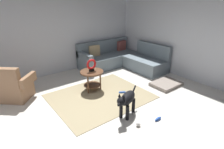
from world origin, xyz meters
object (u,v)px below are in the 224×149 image
at_px(dog, 127,100).
at_px(dog_toy_bone, 158,119).
at_px(sectional_couch, 122,59).
at_px(torus_sculpture, 91,65).
at_px(side_table, 92,76).
at_px(dog_toy_ball, 138,124).
at_px(armchair, 14,87).
at_px(dog_bed_mat, 166,84).
at_px(dog_toy_rope, 122,92).

xyz_separation_m(dog, dog_toy_bone, (0.40, -0.50, -0.35)).
height_order(sectional_couch, torus_sculpture, sectional_couch).
height_order(side_table, dog_toy_ball, side_table).
bearing_deg(torus_sculpture, dog_toy_bone, -80.20).
bearing_deg(sectional_couch, armchair, -176.74).
bearing_deg(dog_toy_ball, dog_bed_mat, 22.33).
bearing_deg(dog_bed_mat, dog_toy_bone, -148.47).
height_order(sectional_couch, dog_toy_ball, sectional_couch).
relative_size(sectional_couch, torus_sculpture, 6.90).
bearing_deg(dog_toy_ball, sectional_couch, 54.92).
distance_m(armchair, dog_toy_bone, 3.35).
relative_size(side_table, dog_bed_mat, 0.75).
bearing_deg(sectional_couch, dog_toy_bone, -117.28).
bearing_deg(dog_toy_rope, dog_toy_ball, -117.77).
height_order(side_table, dog_toy_rope, side_table).
bearing_deg(torus_sculpture, sectional_couch, 26.72).
relative_size(dog_bed_mat, dog_toy_ball, 8.96).
bearing_deg(sectional_couch, dog_bed_mat, -90.16).
xyz_separation_m(dog_toy_ball, dog_toy_rope, (0.63, 1.19, -0.02)).
distance_m(dog_toy_ball, dog_toy_rope, 1.35).
bearing_deg(dog_toy_bone, torus_sculpture, 99.80).
relative_size(torus_sculpture, dog_toy_rope, 1.91).
bearing_deg(torus_sculpture, dog, -92.80).
distance_m(dog_toy_rope, dog_toy_bone, 1.31).
distance_m(dog_bed_mat, dog_toy_bone, 1.71).
bearing_deg(side_table, sectional_couch, 26.72).
distance_m(torus_sculpture, dog_bed_mat, 2.17).
relative_size(dog_toy_ball, dog_toy_rope, 0.52).
xyz_separation_m(side_table, dog_toy_bone, (0.33, -1.93, -0.39)).
xyz_separation_m(sectional_couch, dog, (-1.87, -2.33, 0.09)).
xyz_separation_m(armchair, dog_toy_ball, (1.60, -2.53, -0.28)).
relative_size(dog, dog_toy_bone, 4.44).
distance_m(armchair, side_table, 1.86).
relative_size(armchair, side_table, 1.66).
relative_size(dog, dog_toy_ball, 8.95).
xyz_separation_m(armchair, torus_sculpture, (1.72, -0.70, 0.39)).
height_order(torus_sculpture, dog_toy_bone, torus_sculpture).
xyz_separation_m(dog, dog_toy_rope, (0.58, 0.80, -0.35)).
xyz_separation_m(armchair, side_table, (1.72, -0.70, 0.09)).
relative_size(armchair, dog_bed_mat, 1.24).
height_order(torus_sculpture, dog_toy_ball, torus_sculpture).
relative_size(torus_sculpture, dog_bed_mat, 0.41).
height_order(armchair, dog_bed_mat, armchair).
bearing_deg(side_table, torus_sculpture, 97.13).
bearing_deg(sectional_couch, dog_toy_ball, -125.08).
height_order(armchair, dog_toy_bone, armchair).
distance_m(torus_sculpture, dog_toy_bone, 2.08).
height_order(side_table, torus_sculpture, torus_sculpture).
distance_m(armchair, torus_sculpture, 1.90).
height_order(dog, dog_toy_rope, dog).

